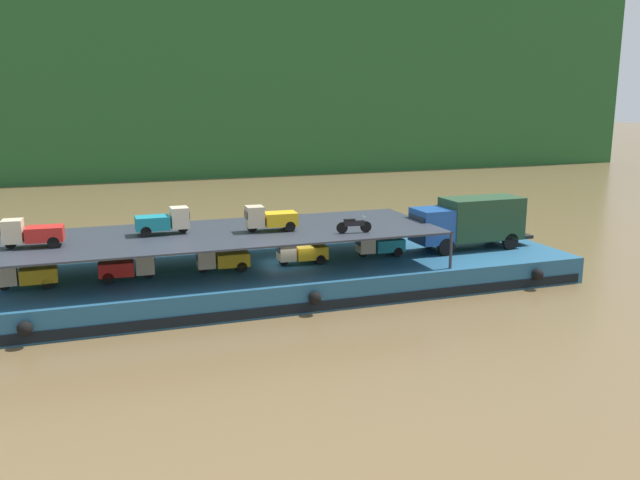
{
  "coord_description": "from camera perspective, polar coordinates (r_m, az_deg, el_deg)",
  "views": [
    {
      "loc": [
        -10.12,
        -34.03,
        10.58
      ],
      "look_at": [
        1.88,
        0.0,
        2.7
      ],
      "focal_mm": 37.1,
      "sensor_mm": 36.0,
      "label": 1
    }
  ],
  "objects": [
    {
      "name": "mini_truck_upper_stern",
      "position": [
        34.33,
        -23.58,
        0.55
      ],
      "size": [
        2.79,
        1.3,
        1.38
      ],
      "color": "red",
      "rests_on": "cargo_rack"
    },
    {
      "name": "mini_truck_lower_fore",
      "position": [
        36.41,
        -1.65,
        -1.01
      ],
      "size": [
        2.77,
        1.24,
        1.38
      ],
      "color": "gold",
      "rests_on": "cargo_barge"
    },
    {
      "name": "mini_truck_upper_mid",
      "position": [
        35.45,
        -13.36,
        1.6
      ],
      "size": [
        2.75,
        1.22,
        1.38
      ],
      "color": "teal",
      "rests_on": "cargo_rack"
    },
    {
      "name": "cargo_barge",
      "position": [
        36.82,
        -2.75,
        -3.18
      ],
      "size": [
        32.84,
        9.28,
        1.5
      ],
      "color": "#23567A",
      "rests_on": "ground"
    },
    {
      "name": "mini_truck_lower_mid",
      "position": [
        35.24,
        -8.47,
        -1.59
      ],
      "size": [
        2.78,
        1.28,
        1.38
      ],
      "color": "gold",
      "rests_on": "cargo_barge"
    },
    {
      "name": "mini_truck_lower_aft",
      "position": [
        34.67,
        -16.24,
        -2.19
      ],
      "size": [
        2.79,
        1.29,
        1.38
      ],
      "color": "red",
      "rests_on": "cargo_barge"
    },
    {
      "name": "motorcycle_upper_port",
      "position": [
        34.86,
        2.92,
        1.31
      ],
      "size": [
        1.9,
        0.55,
        0.87
      ],
      "color": "black",
      "rests_on": "cargo_rack"
    },
    {
      "name": "mini_truck_lower_bow",
      "position": [
        38.34,
        5.11,
        -0.37
      ],
      "size": [
        2.78,
        1.27,
        1.38
      ],
      "color": "teal",
      "rests_on": "cargo_barge"
    },
    {
      "name": "mini_truck_lower_stern",
      "position": [
        34.8,
        -24.02,
        -2.72
      ],
      "size": [
        2.77,
        1.25,
        1.38
      ],
      "color": "gold",
      "rests_on": "cargo_barge"
    },
    {
      "name": "hillside_far_bank",
      "position": [
        100.69,
        -14.17,
        16.16
      ],
      "size": [
        140.91,
        29.35,
        31.88
      ],
      "color": "#235628",
      "rests_on": "ground"
    },
    {
      "name": "cargo_rack",
      "position": [
        35.34,
        -8.72,
        0.52
      ],
      "size": [
        23.64,
        7.96,
        2.0
      ],
      "color": "#2D333D",
      "rests_on": "cargo_barge"
    },
    {
      "name": "ground_plane",
      "position": [
        37.04,
        -2.75,
        -4.29
      ],
      "size": [
        400.0,
        400.0,
        0.0
      ],
      "primitive_type": "plane",
      "color": "brown"
    },
    {
      "name": "covered_lorry",
      "position": [
        40.84,
        12.82,
        1.59
      ],
      "size": [
        7.88,
        2.38,
        3.1
      ],
      "color": "#1E4C99",
      "rests_on": "cargo_barge"
    },
    {
      "name": "mini_truck_upper_fore",
      "position": [
        35.4,
        -4.32,
        1.89
      ],
      "size": [
        2.78,
        1.27,
        1.38
      ],
      "color": "gold",
      "rests_on": "cargo_rack"
    }
  ]
}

